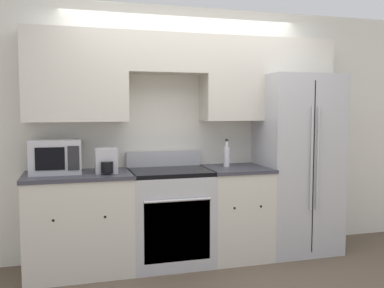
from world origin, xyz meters
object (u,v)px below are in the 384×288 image
(oven_range, at_px, (170,216))
(bottle, at_px, (227,156))
(microwave, at_px, (56,157))
(refrigerator, at_px, (295,163))

(oven_range, height_order, bottle, bottle)
(microwave, height_order, bottle, microwave)
(oven_range, relative_size, microwave, 2.39)
(oven_range, distance_m, bottle, 0.85)
(oven_range, xyz_separation_m, refrigerator, (1.41, 0.07, 0.47))
(oven_range, height_order, microwave, microwave)
(microwave, relative_size, bottle, 1.59)
(refrigerator, distance_m, microwave, 2.49)
(bottle, bearing_deg, oven_range, -173.67)
(oven_range, bearing_deg, bottle, 6.33)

